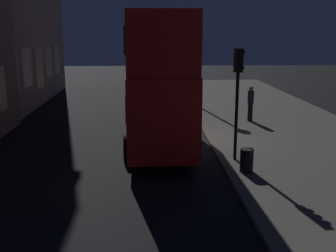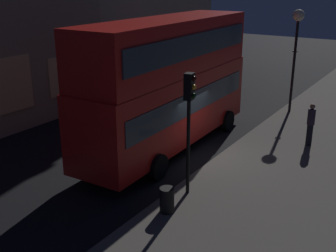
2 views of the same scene
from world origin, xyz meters
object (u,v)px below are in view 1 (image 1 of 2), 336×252
Objects in this scene: litter_bin at (247,161)px; street_lamp at (198,38)px; double_decker_bus at (156,72)px; traffic_light_near_kerb at (238,81)px; pedestrian at (251,103)px.

street_lamp is at bearing 0.71° from litter_bin.
street_lamp reaches higher than double_decker_bus.
litter_bin is at bearing 176.17° from traffic_light_near_kerb.
street_lamp reaches higher than pedestrian.
double_decker_bus reaches higher than pedestrian.
double_decker_bus is 2.50× the size of traffic_light_near_kerb.
street_lamp is (11.09, 0.08, 1.30)m from traffic_light_near_kerb.
litter_bin is at bearing -149.22° from double_decker_bus.
traffic_light_near_kerb is 2.22× the size of pedestrian.
street_lamp reaches higher than litter_bin.
pedestrian is at bearing -25.27° from traffic_light_near_kerb.
litter_bin is (-1.42, -0.08, -2.54)m from traffic_light_near_kerb.
litter_bin is at bearing -179.29° from street_lamp.
double_decker_bus reaches higher than traffic_light_near_kerb.
litter_bin is (-4.66, -2.94, -2.54)m from double_decker_bus.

